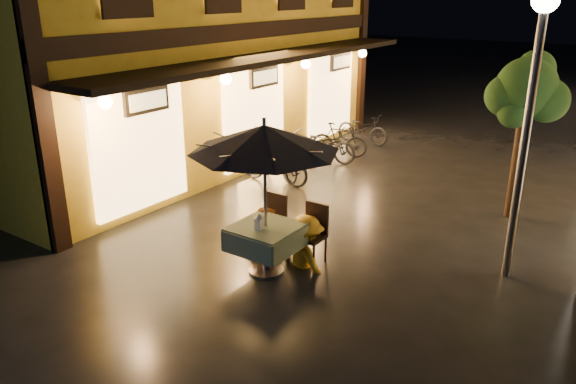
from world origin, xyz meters
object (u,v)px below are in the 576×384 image
Objects in this scene: table_lantern at (259,221)px; bicycle_0 at (274,163)px; cafe_table at (266,237)px; streetlamp_near at (533,86)px; person_orange at (264,208)px; person_yellow at (305,217)px; patio_umbrella at (264,139)px.

table_lantern is 4.48m from bicycle_0.
table_lantern reaches higher than cafe_table.
streetlamp_near is 16.92× the size of table_lantern.
streetlamp_near is 2.67× the size of person_orange.
cafe_table is at bearing 73.32° from person_yellow.
person_yellow reaches higher than cafe_table.
person_yellow reaches higher than table_lantern.
streetlamp_near is at bearing -137.62° from person_yellow.
patio_umbrella reaches higher than table_lantern.
streetlamp_near reaches higher than table_lantern.
table_lantern is (0.00, -0.16, 0.33)m from cafe_table.
person_orange is (-3.56, -1.48, -2.12)m from streetlamp_near.
patio_umbrella is at bearing -147.19° from streetlamp_near.
patio_umbrella is 1.52m from person_orange.
table_lantern is (-0.00, -0.16, -1.23)m from patio_umbrella.
streetlamp_near reaches higher than person_yellow.
patio_umbrella reaches higher than person_orange.
patio_umbrella reaches higher than bicycle_0.
person_yellow is at bearing -152.53° from streetlamp_near.
streetlamp_near is 1.72× the size of patio_umbrella.
person_yellow is at bearing 58.41° from patio_umbrella.
bicycle_0 is at bearing 124.26° from cafe_table.
patio_umbrella is at bearing -147.55° from bicycle_0.
cafe_table is at bearing -172.87° from patio_umbrella.
patio_umbrella is 1.38× the size of bicycle_0.
table_lantern is 0.15× the size of person_yellow.
streetlamp_near is 2.62× the size of person_yellow.
person_orange is at bearing 122.49° from table_lantern.
person_orange reaches higher than table_lantern.
streetlamp_near is 4.30m from table_lantern.
cafe_table is at bearing 90.00° from table_lantern.
bicycle_0 is (-2.79, 3.00, -0.34)m from person_yellow.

